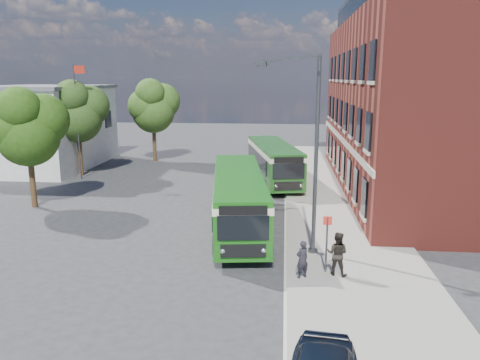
# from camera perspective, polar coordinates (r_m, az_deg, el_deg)

# --- Properties ---
(ground) EXTENTS (120.00, 120.00, 0.00)m
(ground) POSITION_cam_1_polar(r_m,az_deg,el_deg) (24.22, -3.89, -6.94)
(ground) COLOR #2B2B2D
(ground) RESTS_ON ground
(pavement) EXTENTS (6.00, 48.00, 0.15)m
(pavement) POSITION_cam_1_polar(r_m,az_deg,el_deg) (31.71, 11.09, -2.32)
(pavement) COLOR gray
(pavement) RESTS_ON ground
(kerb_line) EXTENTS (0.12, 48.00, 0.01)m
(kerb_line) POSITION_cam_1_polar(r_m,az_deg,el_deg) (31.57, 5.57, -2.34)
(kerb_line) COLOR beige
(kerb_line) RESTS_ON ground
(brick_office) EXTENTS (12.10, 26.00, 14.20)m
(brick_office) POSITION_cam_1_polar(r_m,az_deg,el_deg) (36.03, 22.25, 9.84)
(brick_office) COLOR maroon
(brick_office) RESTS_ON ground
(white_building) EXTENTS (9.40, 13.40, 7.30)m
(white_building) POSITION_cam_1_polar(r_m,az_deg,el_deg) (46.23, -22.83, 6.04)
(white_building) COLOR beige
(white_building) RESTS_ON ground
(flagpole) EXTENTS (0.95, 0.10, 9.00)m
(flagpole) POSITION_cam_1_polar(r_m,az_deg,el_deg) (39.20, -19.20, 7.23)
(flagpole) COLOR #37393C
(flagpole) RESTS_ON ground
(street_lamp) EXTENTS (2.96, 2.38, 9.00)m
(street_lamp) POSITION_cam_1_polar(r_m,az_deg,el_deg) (20.81, 8.28, 3.37)
(street_lamp) COLOR #37393C
(street_lamp) RESTS_ON ground
(bus_stop_sign) EXTENTS (0.35, 0.08, 2.52)m
(bus_stop_sign) POSITION_cam_1_polar(r_m,az_deg,el_deg) (19.54, 10.53, -7.25)
(bus_stop_sign) COLOR #37393C
(bus_stop_sign) RESTS_ON ground
(bus_front) EXTENTS (4.12, 12.37, 3.02)m
(bus_front) POSITION_cam_1_polar(r_m,az_deg,el_deg) (25.15, -0.19, -1.81)
(bus_front) COLOR #195B13
(bus_front) RESTS_ON ground
(bus_rear) EXTENTS (4.73, 10.85, 3.02)m
(bus_rear) POSITION_cam_1_polar(r_m,az_deg,el_deg) (36.15, 4.13, 2.53)
(bus_rear) COLOR #1B4D19
(bus_rear) RESTS_ON ground
(pedestrian_a) EXTENTS (0.68, 0.63, 1.55)m
(pedestrian_a) POSITION_cam_1_polar(r_m,az_deg,el_deg) (19.03, 7.59, -9.56)
(pedestrian_a) COLOR black
(pedestrian_a) RESTS_ON pavement
(pedestrian_b) EXTENTS (1.05, 0.93, 1.81)m
(pedestrian_b) POSITION_cam_1_polar(r_m,az_deg,el_deg) (19.50, 11.77, -8.77)
(pedestrian_b) COLOR black
(pedestrian_b) RESTS_ON pavement
(tree_left) EXTENTS (4.44, 4.23, 7.50)m
(tree_left) POSITION_cam_1_polar(r_m,az_deg,el_deg) (31.41, -24.47, 5.96)
(tree_left) COLOR #362413
(tree_left) RESTS_ON ground
(tree_mid) EXTENTS (4.66, 4.43, 7.87)m
(tree_mid) POSITION_cam_1_polar(r_m,az_deg,el_deg) (40.67, -19.20, 7.96)
(tree_mid) COLOR #362413
(tree_mid) RESTS_ON ground
(tree_right) EXTENTS (4.70, 4.47, 7.94)m
(tree_right) POSITION_cam_1_polar(r_m,az_deg,el_deg) (45.74, -10.51, 8.91)
(tree_right) COLOR #362413
(tree_right) RESTS_ON ground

